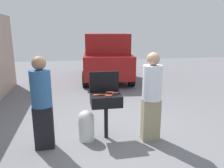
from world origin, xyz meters
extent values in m
plane|color=slate|center=(0.00, 0.00, 0.00)|extent=(24.00, 24.00, 0.00)
cylinder|color=black|center=(-0.17, -0.20, 0.35)|extent=(0.08, 0.08, 0.69)
cube|color=black|center=(-0.17, -0.20, 0.80)|extent=(0.60, 0.44, 0.22)
cube|color=black|center=(-0.17, 0.02, 1.12)|extent=(0.60, 0.05, 0.42)
cylinder|color=#C6593D|center=(-0.05, -0.10, 0.93)|extent=(0.13, 0.04, 0.03)
cylinder|color=#C6593D|center=(0.02, -0.16, 0.93)|extent=(0.13, 0.04, 0.03)
cylinder|color=#B74C33|center=(-0.37, -0.24, 0.93)|extent=(0.13, 0.04, 0.03)
cylinder|color=#AD4228|center=(-0.13, -0.28, 0.93)|extent=(0.13, 0.03, 0.03)
cylinder|color=#B74C33|center=(-0.15, -0.34, 0.93)|extent=(0.13, 0.03, 0.03)
cylinder|color=#B74C33|center=(-0.08, -0.06, 0.93)|extent=(0.13, 0.04, 0.03)
cylinder|color=#B74C33|center=(-0.21, -0.23, 0.93)|extent=(0.13, 0.03, 0.03)
cylinder|color=#C6593D|center=(-0.35, -0.20, 0.93)|extent=(0.13, 0.03, 0.03)
cylinder|color=silver|center=(-0.58, -0.21, 0.23)|extent=(0.32, 0.32, 0.46)
sphere|color=silver|center=(-0.58, -0.21, 0.46)|extent=(0.31, 0.31, 0.31)
cube|color=black|center=(-1.36, -0.39, 0.41)|extent=(0.34, 0.19, 0.82)
cylinder|color=#2D598C|center=(-1.36, -0.39, 1.15)|extent=(0.36, 0.36, 0.65)
sphere|color=#936B4C|center=(-1.36, -0.39, 1.60)|extent=(0.24, 0.24, 0.24)
cube|color=gray|center=(0.68, -0.44, 0.42)|extent=(0.35, 0.19, 0.84)
cylinder|color=silver|center=(0.68, -0.44, 1.17)|extent=(0.37, 0.37, 0.66)
sphere|color=tan|center=(0.68, -0.44, 1.63)|extent=(0.24, 0.24, 0.24)
cube|color=maroon|center=(0.74, 5.48, 0.77)|extent=(2.32, 4.57, 0.90)
cube|color=maroon|center=(0.72, 5.28, 1.62)|extent=(2.01, 2.76, 0.80)
cylinder|color=black|center=(1.49, 3.85, 0.32)|extent=(0.28, 0.66, 0.64)
cylinder|color=black|center=(-0.31, 4.03, 0.32)|extent=(0.28, 0.66, 0.64)
cylinder|color=black|center=(1.79, 6.92, 0.32)|extent=(0.28, 0.66, 0.64)
cylinder|color=black|center=(0.00, 7.10, 0.32)|extent=(0.28, 0.66, 0.64)
camera|label=1|loc=(-0.81, -4.21, 2.12)|focal=34.70mm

